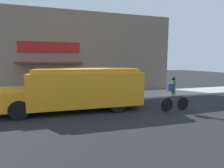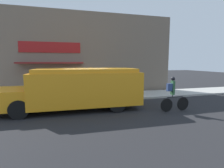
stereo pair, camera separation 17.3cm
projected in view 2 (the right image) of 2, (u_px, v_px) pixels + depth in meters
ground_plane at (87, 103)px, 10.33m from camera, size 70.00×70.00×0.00m
sidewalk at (85, 98)px, 11.52m from camera, size 28.00×2.50×0.12m
storefront at (80, 54)px, 12.60m from camera, size 14.36×1.12×6.00m
school_bus at (78, 88)px, 8.82m from camera, size 7.00×2.85×2.07m
cyclist at (173, 95)px, 8.49m from camera, size 1.61×0.21×1.70m
trash_bin at (116, 89)px, 12.41m from camera, size 0.45×0.45×0.79m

